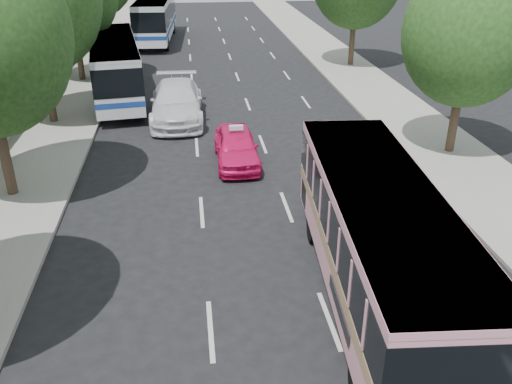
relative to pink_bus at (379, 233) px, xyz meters
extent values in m
plane|color=black|center=(-2.29, 1.29, -1.97)|extent=(120.00, 120.00, 0.00)
cube|color=#9E998E|center=(-10.79, 21.29, -1.89)|extent=(4.00, 90.00, 0.15)
cube|color=#9E998E|center=(6.21, 21.29, -1.91)|extent=(4.00, 90.00, 0.12)
cube|color=#9E998E|center=(-12.59, 21.29, -1.07)|extent=(0.30, 90.00, 1.50)
cylinder|color=#38281E|center=(-10.79, 7.29, -0.16)|extent=(0.36, 0.36, 3.61)
cylinder|color=#38281E|center=(-10.99, 15.29, -0.07)|extent=(0.36, 0.36, 3.80)
cylinder|color=#38281E|center=(-10.89, 23.29, -0.22)|extent=(0.36, 0.36, 3.50)
cylinder|color=#38281E|center=(-10.79, 31.29, 0.03)|extent=(0.36, 0.36, 3.99)
cylinder|color=#38281E|center=(-10.99, 39.29, -0.10)|extent=(0.36, 0.36, 3.72)
cylinder|color=#38281E|center=(6.41, 9.29, -0.35)|extent=(0.36, 0.36, 3.23)
ellipsoid|color=#1D3F16|center=(6.41, 9.29, 3.05)|extent=(5.10, 5.10, 5.87)
sphere|color=#1D3F16|center=(6.81, 8.99, 4.07)|extent=(3.32, 3.31, 3.31)
cylinder|color=#38281E|center=(6.71, 25.29, -0.07)|extent=(0.36, 0.36, 3.80)
cube|color=pink|center=(0.00, 0.00, -0.13)|extent=(3.18, 10.03, 2.65)
cube|color=#9E7A59|center=(0.00, 0.00, -0.44)|extent=(3.22, 10.05, 0.35)
cube|color=black|center=(0.00, 0.00, 0.35)|extent=(3.23, 10.06, 1.09)
cube|color=pink|center=(0.00, 0.00, 1.11)|extent=(3.20, 10.05, 0.16)
cylinder|color=black|center=(-0.87, 3.04, -1.45)|extent=(0.37, 1.05, 1.03)
cylinder|color=black|center=(1.30, 2.88, -1.45)|extent=(0.37, 1.05, 1.03)
cylinder|color=black|center=(-1.33, -3.27, -1.45)|extent=(0.37, 1.05, 1.03)
cylinder|color=black|center=(0.84, -3.42, -1.45)|extent=(0.37, 1.05, 1.03)
imported|color=#EE1466|center=(-2.63, 9.33, -1.26)|extent=(1.68, 4.17, 1.42)
imported|color=white|center=(-5.03, 15.21, -1.08)|extent=(2.54, 6.14, 1.78)
cube|color=silver|center=(-8.30, 19.35, -0.11)|extent=(3.67, 10.93, 2.72)
cube|color=black|center=(-8.30, 19.35, 0.22)|extent=(3.73, 10.96, 1.34)
cube|color=navy|center=(-8.30, 19.35, -0.80)|extent=(3.72, 10.95, 0.27)
cube|color=silver|center=(-8.30, 19.35, 1.19)|extent=(3.70, 10.95, 0.13)
cylinder|color=black|center=(-9.73, 22.59, -1.47)|extent=(0.41, 1.01, 0.98)
cylinder|color=black|center=(-7.77, 22.85, -1.47)|extent=(0.41, 1.01, 0.98)
cylinder|color=black|center=(-8.79, 15.50, -1.47)|extent=(0.41, 1.01, 0.98)
cylinder|color=black|center=(-6.83, 15.76, -1.47)|extent=(0.41, 1.01, 0.98)
cube|color=silver|center=(-6.79, 36.05, 0.03)|extent=(3.04, 11.66, 2.94)
cube|color=black|center=(-6.79, 36.05, 0.39)|extent=(3.09, 11.70, 1.44)
cube|color=navy|center=(-6.79, 36.05, -0.71)|extent=(3.08, 11.69, 0.29)
cylinder|color=black|center=(-7.68, 39.76, -1.44)|extent=(0.36, 1.07, 1.06)
cylinder|color=black|center=(-5.53, 39.65, -1.44)|extent=(0.36, 1.07, 1.06)
cylinder|color=black|center=(-8.07, 32.07, -1.44)|extent=(0.36, 1.07, 1.06)
cylinder|color=black|center=(-5.92, 31.96, -1.44)|extent=(0.36, 1.07, 1.06)
cube|color=silver|center=(-2.63, 9.33, -0.46)|extent=(0.55, 0.18, 0.18)
camera|label=1|loc=(-4.37, -10.88, 6.68)|focal=38.00mm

